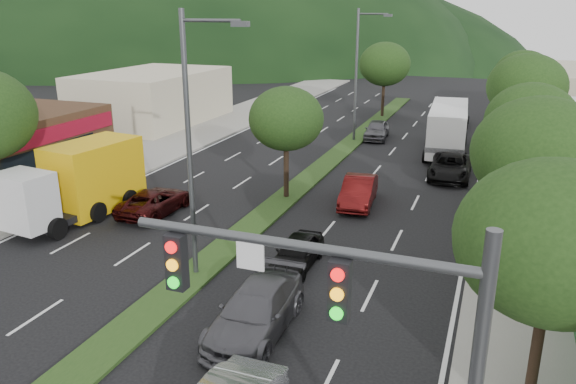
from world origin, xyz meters
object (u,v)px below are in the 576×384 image
at_px(tree_r_d, 527,87).
at_px(motorhome, 448,128).
at_px(car_queue_a, 297,252).
at_px(streetlight_near, 193,136).
at_px(car_queue_e, 377,130).
at_px(tree_r_b, 539,154).
at_px(car_queue_d, 450,167).
at_px(traffic_signal, 377,351).
at_px(streetlight_mid, 359,69).
at_px(tree_r_a, 553,242).
at_px(tree_med_near, 286,119).
at_px(suv_maroon, 155,201).
at_px(car_queue_c, 359,191).
at_px(tree_r_c, 531,121).
at_px(tree_r_e, 523,75).
at_px(tree_med_far, 385,64).
at_px(car_queue_f, 457,119).
at_px(box_truck, 81,183).
at_px(car_queue_b, 256,311).

bearing_deg(tree_r_d, motorhome, 161.44).
bearing_deg(car_queue_a, streetlight_near, -148.15).
relative_size(car_queue_e, motorhome, 0.48).
height_order(tree_r_b, car_queue_d, tree_r_b).
bearing_deg(traffic_signal, streetlight_mid, 104.33).
xyz_separation_m(tree_r_a, tree_med_near, (-12.00, 14.00, -0.39)).
bearing_deg(tree_r_a, traffic_signal, -118.20).
bearing_deg(suv_maroon, tree_r_b, 175.53).
distance_m(suv_maroon, car_queue_e, 22.14).
bearing_deg(tree_r_b, car_queue_d, 106.62).
distance_m(traffic_signal, suv_maroon, 21.14).
xyz_separation_m(streetlight_near, car_queue_c, (3.78, 10.35, -4.83)).
relative_size(streetlight_near, suv_maroon, 2.15).
height_order(streetlight_near, motorhome, streetlight_near).
bearing_deg(tree_med_near, tree_r_a, -49.40).
height_order(traffic_signal, car_queue_d, traffic_signal).
bearing_deg(motorhome, car_queue_a, -103.35).
height_order(tree_r_d, motorhome, tree_r_d).
distance_m(tree_r_c, tree_r_e, 20.00).
relative_size(tree_r_e, tree_med_near, 1.11).
height_order(tree_med_near, tree_med_far, tree_med_far).
bearing_deg(car_queue_e, car_queue_c, -86.19).
distance_m(tree_r_a, tree_med_far, 41.76).
xyz_separation_m(tree_r_e, car_queue_a, (-8.52, -29.92, -4.26)).
xyz_separation_m(car_queue_e, motorhome, (5.70, -2.82, 1.07)).
bearing_deg(car_queue_d, tree_r_d, 50.13).
relative_size(tree_r_e, car_queue_f, 1.38).
relative_size(tree_r_d, tree_med_near, 1.19).
bearing_deg(car_queue_a, tree_med_near, 113.10).
relative_size(tree_med_far, suv_maroon, 1.49).
relative_size(suv_maroon, car_queue_d, 0.89).
height_order(traffic_signal, streetlight_mid, streetlight_mid).
distance_m(suv_maroon, car_queue_d, 17.88).
bearing_deg(motorhome, tree_r_b, -79.79).
height_order(tree_r_b, tree_r_c, tree_r_b).
distance_m(streetlight_near, streetlight_mid, 25.00).
distance_m(traffic_signal, tree_med_near, 21.53).
bearing_deg(box_truck, traffic_signal, 149.67).
relative_size(tree_r_a, tree_med_near, 1.10).
height_order(tree_r_c, streetlight_near, streetlight_near).
bearing_deg(car_queue_e, car_queue_b, -90.33).
height_order(tree_med_far, streetlight_mid, streetlight_mid).
xyz_separation_m(tree_r_e, car_queue_f, (-4.86, 1.73, -4.19)).
bearing_deg(tree_r_d, tree_r_b, -90.00).
bearing_deg(tree_r_c, car_queue_b, -118.56).
bearing_deg(car_queue_a, tree_r_b, 12.10).
relative_size(car_queue_d, car_queue_f, 1.07).
bearing_deg(tree_r_d, suv_maroon, -136.32).
bearing_deg(suv_maroon, tree_r_e, -123.06).
bearing_deg(traffic_signal, car_queue_a, 115.55).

